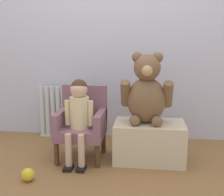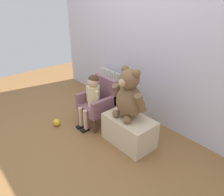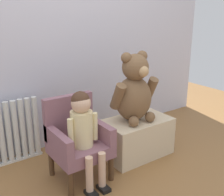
# 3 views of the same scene
# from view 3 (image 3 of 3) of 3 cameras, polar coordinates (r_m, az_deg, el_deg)

# --- Properties ---
(back_wall) EXTENTS (3.80, 0.05, 2.40)m
(back_wall) POSITION_cam_3_polar(r_m,az_deg,el_deg) (2.71, -11.38, 14.91)
(back_wall) COLOR silver
(back_wall) RESTS_ON ground_plane
(radiator) EXTENTS (0.50, 0.05, 0.57)m
(radiator) POSITION_cam_3_polar(r_m,az_deg,el_deg) (2.63, -19.61, -6.59)
(radiator) COLOR silver
(radiator) RESTS_ON ground_plane
(child_armchair) EXTENTS (0.42, 0.41, 0.66)m
(child_armchair) POSITION_cam_3_polar(r_m,az_deg,el_deg) (2.27, -7.12, -8.13)
(child_armchair) COLOR #845865
(child_armchair) RESTS_ON ground_plane
(child_figure) EXTENTS (0.25, 0.35, 0.74)m
(child_figure) POSITION_cam_3_polar(r_m,az_deg,el_deg) (2.12, -5.86, -5.51)
(child_figure) COLOR beige
(child_figure) RESTS_ON ground_plane
(low_bench) EXTENTS (0.62, 0.38, 0.35)m
(low_bench) POSITION_cam_3_polar(r_m,az_deg,el_deg) (2.65, 5.02, -7.90)
(low_bench) COLOR beige
(low_bench) RESTS_ON ground_plane
(large_teddy_bear) EXTENTS (0.45, 0.32, 0.62)m
(large_teddy_bear) POSITION_cam_3_polar(r_m,az_deg,el_deg) (2.47, 4.54, 1.40)
(large_teddy_bear) COLOR brown
(large_teddy_bear) RESTS_ON low_bench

